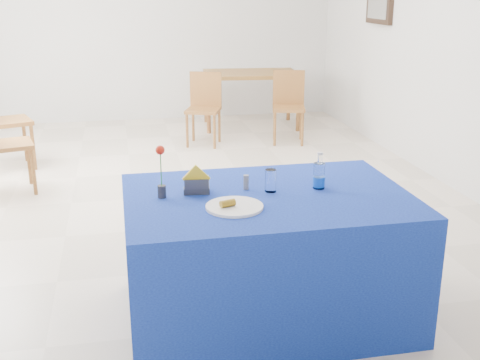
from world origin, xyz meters
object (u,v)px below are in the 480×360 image
Objects in this scene: chair_bg_left at (204,103)px; chair_bg_right at (289,101)px; blue_table at (267,256)px; water_bottle at (319,176)px; plate at (234,207)px; oak_table at (251,78)px.

chair_bg_right reaches higher than chair_bg_left.
blue_table is 4.15m from chair_bg_left.
blue_table is 4.24m from chair_bg_right.
water_bottle is at bearing 8.54° from blue_table.
chair_bg_right is (1.51, 4.22, -0.26)m from plate.
plate is at bearing -157.51° from water_bottle.
oak_table is 1.12m from chair_bg_left.
chair_bg_right is at bearing 72.34° from blue_table.
water_bottle is 0.24× the size of chair_bg_right.
oak_table is (0.69, 4.89, -0.15)m from water_bottle.
plate is at bearing -141.93° from blue_table.
plate is 0.35× the size of chair_bg_right.
blue_table is at bearing -73.46° from chair_bg_left.
chair_bg_right reaches higher than plate.
chair_bg_left is 0.99× the size of chair_bg_right.
plate is 0.19× the size of blue_table.
plate reaches higher than blue_table.
plate is 0.35× the size of chair_bg_left.
chair_bg_left reaches higher than oak_table.
blue_table is 1.82× the size of chair_bg_right.
plate is 5.26m from oak_table.
plate is 0.59m from water_bottle.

